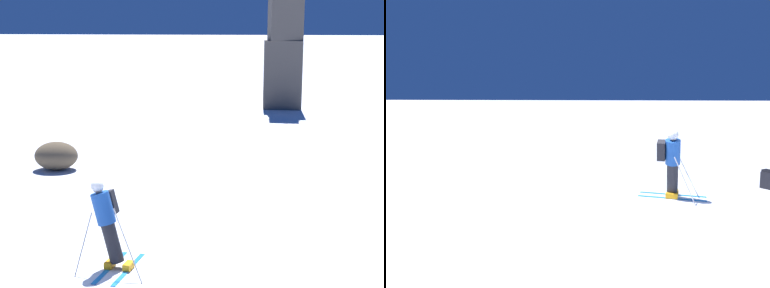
{
  "view_description": "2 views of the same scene",
  "coord_description": "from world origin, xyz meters",
  "views": [
    {
      "loc": [
        2.95,
        -10.88,
        4.54
      ],
      "look_at": [
        1.47,
        4.11,
        1.53
      ],
      "focal_mm": 60.0,
      "sensor_mm": 36.0,
      "label": 1
    },
    {
      "loc": [
        -8.47,
        0.92,
        2.44
      ],
      "look_at": [
        0.88,
        2.35,
        1.19
      ],
      "focal_mm": 35.0,
      "sensor_mm": 36.0,
      "label": 2
    }
  ],
  "objects": [
    {
      "name": "ground_plane",
      "position": [
        0.0,
        0.0,
        0.0
      ],
      "size": [
        300.0,
        300.0,
        0.0
      ],
      "primitive_type": "plane",
      "color": "white"
    },
    {
      "name": "skier",
      "position": [
        0.31,
        0.07,
        0.92
      ],
      "size": [
        1.28,
        1.63,
        1.69
      ],
      "rotation": [
        0.0,
        0.0,
        -0.16
      ],
      "color": "#1E7AC6",
      "rests_on": "ground"
    },
    {
      "name": "spare_backpack",
      "position": [
        1.71,
        -2.54,
        0.24
      ],
      "size": [
        0.37,
        0.36,
        0.5
      ],
      "rotation": [
        0.0,
        0.0,
        0.69
      ],
      "color": "black",
      "rests_on": "ground"
    }
  ]
}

